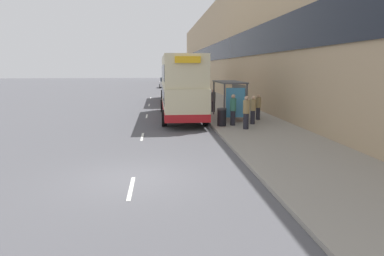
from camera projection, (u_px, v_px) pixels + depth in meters
name	position (u px, v px, depth m)	size (l,w,h in m)	color
ground_plane	(133.00, 179.00, 11.01)	(220.00, 220.00, 0.00)	#515156
pavement	(197.00, 92.00, 49.36)	(5.00, 93.00, 0.14)	gray
terrace_facade	(225.00, 48.00, 48.66)	(3.10, 93.00, 12.67)	tan
lane_mark_0	(131.00, 188.00, 10.11)	(0.12, 2.00, 0.01)	silver
lane_mark_1	(142.00, 137.00, 17.62)	(0.12, 2.00, 0.01)	silver
lane_mark_2	(147.00, 116.00, 25.13)	(0.12, 2.00, 0.01)	silver
lane_mark_3	(149.00, 105.00, 32.64)	(0.12, 2.00, 0.01)	silver
lane_mark_4	(151.00, 98.00, 40.14)	(0.12, 2.00, 0.01)	silver
bus_shelter	(233.00, 93.00, 22.61)	(1.60, 4.20, 2.48)	#4C4C51
double_decker_bus_near	(181.00, 86.00, 23.77)	(2.85, 10.50, 4.30)	beige
double_decker_bus_ahead	(175.00, 80.00, 35.86)	(2.85, 10.77, 4.30)	beige
car_0	(165.00, 83.00, 60.79)	(2.05, 3.82, 1.82)	silver
pedestrian_at_shelter	(246.00, 112.00, 18.94)	(0.37, 0.37, 1.85)	#23232D
pedestrian_1	(213.00, 100.00, 26.44)	(0.34, 0.34, 1.74)	#23232D
pedestrian_2	(258.00, 107.00, 22.40)	(0.33, 0.33, 1.69)	#23232D
pedestrian_3	(233.00, 110.00, 20.17)	(0.36, 0.36, 1.84)	#23232D
pedestrian_4	(253.00, 110.00, 20.67)	(0.34, 0.34, 1.72)	#23232D
litter_bin	(222.00, 117.00, 20.04)	(0.55, 0.55, 1.05)	black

